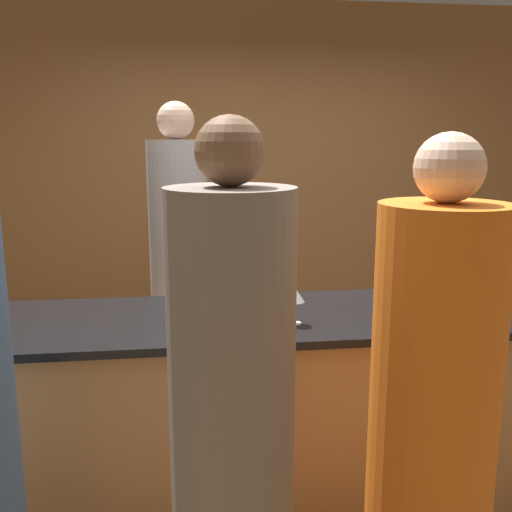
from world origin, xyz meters
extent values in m
cube|color=olive|center=(0.00, 1.93, 1.40)|extent=(8.00, 0.06, 2.80)
cube|color=#B27F4C|center=(0.00, 0.00, 0.50)|extent=(2.80, 0.68, 1.00)
cube|color=black|center=(0.00, 0.00, 1.01)|extent=(2.86, 0.74, 0.04)
cylinder|color=#B2B2B7|center=(-0.60, 0.85, 0.90)|extent=(0.34, 0.34, 1.80)
sphere|color=beige|center=(-0.60, 0.85, 1.91)|extent=(0.21, 0.21, 0.21)
cylinder|color=gray|center=(-0.43, -0.86, 0.84)|extent=(0.38, 0.38, 1.68)
sphere|color=brown|center=(-0.43, -0.86, 1.77)|extent=(0.20, 0.20, 0.20)
cylinder|color=orange|center=(0.19, -0.89, 0.81)|extent=(0.39, 0.39, 1.63)
sphere|color=beige|center=(0.19, -0.89, 1.73)|extent=(0.20, 0.20, 0.20)
cylinder|color=#19381E|center=(-0.49, 0.08, 1.15)|extent=(0.07, 0.07, 0.24)
cylinder|color=#19381E|center=(-0.49, 0.08, 1.31)|extent=(0.03, 0.03, 0.08)
cylinder|color=#9E9993|center=(0.53, 0.12, 1.11)|extent=(0.20, 0.20, 0.17)
cylinder|color=silver|center=(0.49, -0.18, 1.03)|extent=(0.05, 0.05, 0.00)
cylinder|color=silver|center=(0.49, -0.18, 1.09)|extent=(0.01, 0.01, 0.10)
cone|color=silver|center=(0.49, -0.18, 1.17)|extent=(0.06, 0.06, 0.07)
cylinder|color=silver|center=(-0.20, -0.02, 1.03)|extent=(0.05, 0.05, 0.00)
cylinder|color=silver|center=(-0.20, -0.02, 1.08)|extent=(0.01, 0.01, 0.09)
cone|color=silver|center=(-0.20, -0.02, 1.17)|extent=(0.07, 0.07, 0.07)
cylinder|color=silver|center=(0.40, -0.14, 1.03)|extent=(0.05, 0.05, 0.00)
cylinder|color=silver|center=(0.40, -0.14, 1.08)|extent=(0.01, 0.01, 0.09)
cone|color=silver|center=(0.40, -0.14, 1.16)|extent=(0.07, 0.07, 0.06)
cylinder|color=silver|center=(-0.10, -0.15, 1.03)|extent=(0.05, 0.05, 0.00)
cylinder|color=silver|center=(-0.10, -0.15, 1.08)|extent=(0.01, 0.01, 0.09)
cone|color=silver|center=(-0.10, -0.15, 1.16)|extent=(0.08, 0.08, 0.06)
camera|label=1|loc=(-0.56, -2.44, 1.81)|focal=40.00mm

